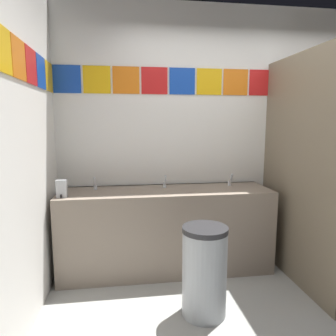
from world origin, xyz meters
name	(u,v)px	position (x,y,z in m)	size (l,w,h in m)	color
ground_plane	(298,335)	(0.00, 0.00, 0.00)	(8.36, 8.36, 0.00)	#9E9E99
wall_back	(232,135)	(0.00, 1.47, 1.37)	(3.80, 0.09, 2.73)	white
vanity_counter	(166,229)	(-0.80, 1.14, 0.43)	(2.11, 0.57, 0.84)	gray
faucet_left	(95,185)	(-1.50, 1.23, 0.89)	(0.04, 0.10, 0.14)	silver
faucet_center	(165,183)	(-0.80, 1.23, 0.89)	(0.04, 0.10, 0.14)	silver
faucet_right	(230,181)	(-0.09, 1.23, 0.89)	(0.04, 0.10, 0.14)	silver
soap_dispenser	(62,189)	(-1.77, 0.98, 0.92)	(0.09, 0.09, 0.16)	#B7BABF
stall_divider	(333,175)	(0.56, 0.52, 1.07)	(0.92, 1.32, 2.13)	#726651
toilet	(324,235)	(0.90, 1.05, 0.30)	(0.39, 0.49, 0.74)	white
trash_bin	(204,271)	(-0.60, 0.34, 0.36)	(0.35, 0.35, 0.72)	#999EA3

